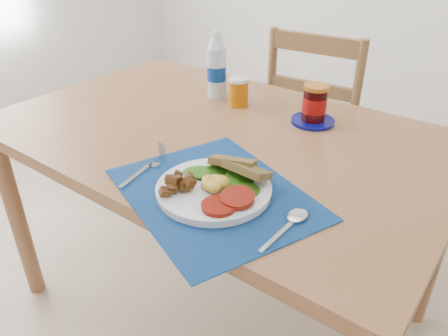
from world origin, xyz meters
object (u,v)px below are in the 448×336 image
Objects in this scene: water_bottle at (216,69)px; juice_glass at (238,93)px; jam_on_saucer at (314,106)px; breakfast_plate at (211,186)px; chair_far at (318,112)px.

juice_glass is (0.11, -0.02, -0.06)m from water_bottle.
jam_on_saucer reaches higher than juice_glass.
jam_on_saucer is (0.27, 0.02, 0.01)m from juice_glass.
breakfast_plate is 0.57m from juice_glass.
chair_far is at bearing 89.09° from breakfast_plate.
breakfast_plate is 0.65m from water_bottle.
juice_glass is at bearing 106.80° from breakfast_plate.
juice_glass is 0.67× the size of jam_on_saucer.
breakfast_plate is at bearing -53.32° from water_bottle.
chair_far reaches higher than breakfast_plate.
water_bottle reaches higher than jam_on_saucer.
juice_glass is at bearing -12.20° from water_bottle.
water_bottle reaches higher than juice_glass.
chair_far reaches higher than water_bottle.
breakfast_plate is 0.52m from jam_on_saucer.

